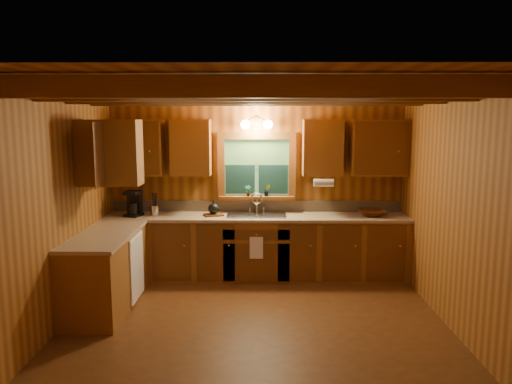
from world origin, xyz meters
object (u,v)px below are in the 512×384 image
object	(u,v)px
coffee_maker	(134,203)
wicker_basket	(372,213)
cutting_board	(214,215)
sink	(257,218)

from	to	relation	value
coffee_maker	wicker_basket	size ratio (longest dim) A/B	0.96
cutting_board	coffee_maker	bearing A→B (deg)	160.31
sink	cutting_board	world-z (taller)	sink
cutting_board	wicker_basket	distance (m)	2.21
sink	coffee_maker	distance (m)	1.72
sink	cutting_board	bearing A→B (deg)	-176.69
coffee_maker	cutting_board	bearing A→B (deg)	14.02
sink	coffee_maker	world-z (taller)	coffee_maker
coffee_maker	wicker_basket	distance (m)	3.32
coffee_maker	wicker_basket	bearing A→B (deg)	13.84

